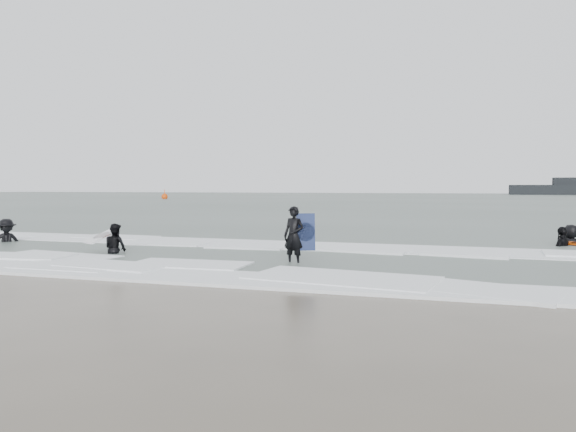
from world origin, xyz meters
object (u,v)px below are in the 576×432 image
(surfer_breaker, at_px, (7,244))
(surfer_right_far, at_px, (571,244))
(surfer_right_near, at_px, (562,247))
(buoy, at_px, (165,197))
(surfer_wading, at_px, (116,255))
(surfer_centre, at_px, (294,265))

(surfer_breaker, distance_m, surfer_right_far, 19.98)
(surfer_right_near, bearing_deg, buoy, -108.60)
(surfer_wading, relative_size, surfer_breaker, 0.86)
(surfer_breaker, height_order, surfer_right_far, surfer_right_far)
(surfer_wading, relative_size, surfer_right_near, 0.81)
(surfer_centre, xyz_separation_m, surfer_right_near, (7.17, 6.86, 0.00))
(surfer_centre, bearing_deg, surfer_right_near, 56.43)
(surfer_right_near, distance_m, surfer_right_far, 1.46)
(surfer_centre, xyz_separation_m, surfer_right_far, (7.63, 8.25, 0.00))
(surfer_centre, relative_size, surfer_right_far, 0.84)
(surfer_breaker, distance_m, surfer_right_near, 19.14)
(surfer_breaker, bearing_deg, surfer_right_far, -30.95)
(surfer_right_near, bearing_deg, surfer_wading, -32.46)
(surfer_right_near, xyz_separation_m, buoy, (-50.05, 58.27, 0.42))
(buoy, bearing_deg, surfer_right_near, -49.34)
(surfer_breaker, bearing_deg, buoy, 67.16)
(surfer_breaker, height_order, buoy, buoy)
(surfer_wading, xyz_separation_m, surfer_right_near, (12.84, 6.49, 0.00))
(surfer_centre, height_order, buoy, buoy)
(surfer_breaker, xyz_separation_m, buoy, (-31.56, 63.19, 0.42))
(surfer_wading, bearing_deg, surfer_centre, -167.14)
(surfer_breaker, height_order, surfer_right_near, surfer_right_near)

